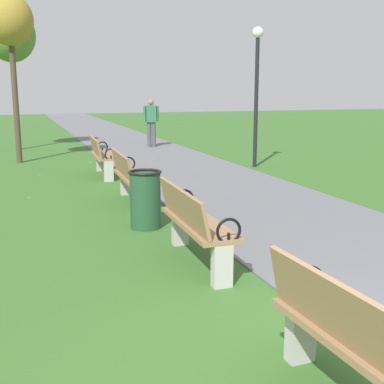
% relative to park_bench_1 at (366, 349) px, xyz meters
% --- Properties ---
extents(paved_walkway, '(3.15, 44.00, 0.02)m').
position_rel_park_bench_1_xyz_m(paved_walkway, '(2.08, 17.96, -0.48)').
color(paved_walkway, slate).
rests_on(paved_walkway, ground).
extents(park_bench_1, '(0.52, 1.61, 0.90)m').
position_rel_park_bench_1_xyz_m(park_bench_1, '(0.00, 0.00, 0.00)').
color(park_bench_1, '#93704C').
rests_on(park_bench_1, ground).
extents(park_bench_2, '(0.52, 1.61, 0.90)m').
position_rel_park_bench_1_xyz_m(park_bench_2, '(-0.00, 2.97, 0.00)').
color(park_bench_2, '#93704C').
rests_on(park_bench_2, ground).
extents(park_bench_3, '(0.52, 1.61, 0.90)m').
position_rel_park_bench_1_xyz_m(park_bench_3, '(0.00, 6.28, 0.00)').
color(park_bench_3, '#93704C').
rests_on(park_bench_3, ground).
extents(park_bench_4, '(0.54, 1.62, 0.90)m').
position_rel_park_bench_1_xyz_m(park_bench_4, '(0.00, 9.26, 0.00)').
color(park_bench_4, '#93704C').
rests_on(park_bench_4, ground).
extents(tree_1, '(1.20, 1.20, 4.38)m').
position_rel_park_bench_1_xyz_m(tree_1, '(-1.77, 12.17, 3.16)').
color(tree_1, '#4C3D2D').
rests_on(tree_1, ground).
extents(tree_2, '(1.56, 1.56, 4.52)m').
position_rel_park_bench_1_xyz_m(tree_2, '(-1.76, 15.36, 3.16)').
color(tree_2, brown).
rests_on(tree_2, ground).
extents(pedestrian_walking, '(0.52, 0.27, 1.62)m').
position_rel_park_bench_1_xyz_m(pedestrian_walking, '(2.58, 14.50, 0.44)').
color(pedestrian_walking, '#4C4C56').
rests_on(pedestrian_walking, paved_walkway).
extents(trash_bin, '(0.48, 0.48, 0.84)m').
position_rel_park_bench_1_xyz_m(trash_bin, '(-0.15, 4.63, -0.06)').
color(trash_bin, '#234C2D').
rests_on(trash_bin, ground).
extents(lamp_post, '(0.28, 0.28, 3.48)m').
position_rel_park_bench_1_xyz_m(lamp_post, '(3.95, 9.32, 1.82)').
color(lamp_post, black).
rests_on(lamp_post, ground).
extents(scattered_leaves, '(5.10, 12.69, 0.02)m').
position_rel_park_bench_1_xyz_m(scattered_leaves, '(0.45, 8.64, -0.48)').
color(scattered_leaves, '#93511E').
rests_on(scattered_leaves, ground).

